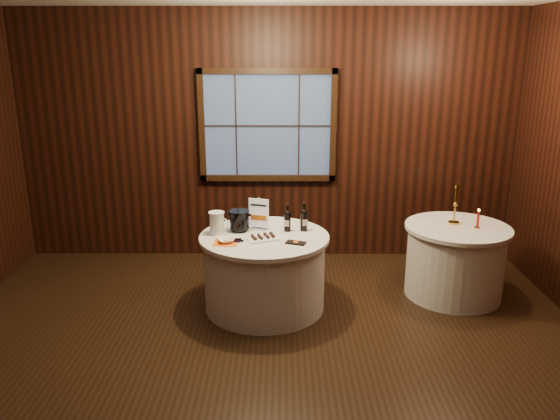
{
  "coord_description": "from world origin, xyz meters",
  "views": [
    {
      "loc": [
        0.17,
        -4.07,
        2.53
      ],
      "look_at": [
        0.16,
        0.9,
        1.06
      ],
      "focal_mm": 35.0,
      "sensor_mm": 36.0,
      "label": 1
    }
  ],
  "objects_px": {
    "red_candle": "(478,221)",
    "port_bottle_right": "(304,219)",
    "port_bottle_left": "(287,219)",
    "grape_bunch": "(238,240)",
    "ice_bucket": "(239,220)",
    "glass_pitcher": "(217,223)",
    "main_table": "(265,271)",
    "chocolate_plate": "(263,237)",
    "cracker_bowl": "(226,240)",
    "sign_stand": "(259,219)",
    "chocolate_box": "(296,243)",
    "side_table": "(455,261)",
    "brass_candlestick": "(455,210)"
  },
  "relations": [
    {
      "from": "port_bottle_right",
      "to": "cracker_bowl",
      "type": "bearing_deg",
      "value": -173.2
    },
    {
      "from": "side_table",
      "to": "cracker_bowl",
      "type": "distance_m",
      "value": 2.45
    },
    {
      "from": "main_table",
      "to": "chocolate_plate",
      "type": "height_order",
      "value": "chocolate_plate"
    },
    {
      "from": "main_table",
      "to": "port_bottle_left",
      "type": "height_order",
      "value": "port_bottle_left"
    },
    {
      "from": "cracker_bowl",
      "to": "brass_candlestick",
      "type": "bearing_deg",
      "value": 14.22
    },
    {
      "from": "main_table",
      "to": "cracker_bowl",
      "type": "xyz_separation_m",
      "value": [
        -0.36,
        -0.21,
        0.4
      ]
    },
    {
      "from": "sign_stand",
      "to": "chocolate_box",
      "type": "relative_size",
      "value": 1.82
    },
    {
      "from": "sign_stand",
      "to": "port_bottle_right",
      "type": "height_order",
      "value": "sign_stand"
    },
    {
      "from": "port_bottle_left",
      "to": "grape_bunch",
      "type": "relative_size",
      "value": 1.92
    },
    {
      "from": "grape_bunch",
      "to": "cracker_bowl",
      "type": "bearing_deg",
      "value": -169.8
    },
    {
      "from": "port_bottle_right",
      "to": "grape_bunch",
      "type": "distance_m",
      "value": 0.73
    },
    {
      "from": "main_table",
      "to": "port_bottle_left",
      "type": "bearing_deg",
      "value": 31.23
    },
    {
      "from": "port_bottle_left",
      "to": "grape_bunch",
      "type": "height_order",
      "value": "port_bottle_left"
    },
    {
      "from": "grape_bunch",
      "to": "glass_pitcher",
      "type": "height_order",
      "value": "glass_pitcher"
    },
    {
      "from": "chocolate_plate",
      "to": "brass_candlestick",
      "type": "xyz_separation_m",
      "value": [
        1.99,
        0.5,
        0.13
      ]
    },
    {
      "from": "chocolate_plate",
      "to": "red_candle",
      "type": "height_order",
      "value": "red_candle"
    },
    {
      "from": "port_bottle_right",
      "to": "chocolate_box",
      "type": "relative_size",
      "value": 1.58
    },
    {
      "from": "main_table",
      "to": "cracker_bowl",
      "type": "height_order",
      "value": "cracker_bowl"
    },
    {
      "from": "glass_pitcher",
      "to": "port_bottle_right",
      "type": "bearing_deg",
      "value": 26.61
    },
    {
      "from": "grape_bunch",
      "to": "chocolate_box",
      "type": "bearing_deg",
      "value": -4.57
    },
    {
      "from": "side_table",
      "to": "glass_pitcher",
      "type": "distance_m",
      "value": 2.53
    },
    {
      "from": "chocolate_box",
      "to": "chocolate_plate",
      "type": "bearing_deg",
      "value": 178.59
    },
    {
      "from": "port_bottle_left",
      "to": "port_bottle_right",
      "type": "height_order",
      "value": "port_bottle_right"
    },
    {
      "from": "grape_bunch",
      "to": "cracker_bowl",
      "type": "xyz_separation_m",
      "value": [
        -0.12,
        -0.02,
        0.0
      ]
    },
    {
      "from": "ice_bucket",
      "to": "red_candle",
      "type": "height_order",
      "value": "ice_bucket"
    },
    {
      "from": "chocolate_box",
      "to": "cracker_bowl",
      "type": "relative_size",
      "value": 1.25
    },
    {
      "from": "red_candle",
      "to": "port_bottle_right",
      "type": "bearing_deg",
      "value": -177.36
    },
    {
      "from": "port_bottle_right",
      "to": "chocolate_plate",
      "type": "height_order",
      "value": "port_bottle_right"
    },
    {
      "from": "chocolate_plate",
      "to": "chocolate_box",
      "type": "relative_size",
      "value": 1.95
    },
    {
      "from": "main_table",
      "to": "grape_bunch",
      "type": "relative_size",
      "value": 8.71
    },
    {
      "from": "main_table",
      "to": "grape_bunch",
      "type": "distance_m",
      "value": 0.5
    },
    {
      "from": "port_bottle_left",
      "to": "cracker_bowl",
      "type": "distance_m",
      "value": 0.69
    },
    {
      "from": "port_bottle_left",
      "to": "grape_bunch",
      "type": "bearing_deg",
      "value": -132.19
    },
    {
      "from": "ice_bucket",
      "to": "glass_pitcher",
      "type": "distance_m",
      "value": 0.23
    },
    {
      "from": "main_table",
      "to": "chocolate_box",
      "type": "xyz_separation_m",
      "value": [
        0.3,
        -0.23,
        0.39
      ]
    },
    {
      "from": "grape_bunch",
      "to": "glass_pitcher",
      "type": "relative_size",
      "value": 0.66
    },
    {
      "from": "main_table",
      "to": "ice_bucket",
      "type": "bearing_deg",
      "value": 150.97
    },
    {
      "from": "port_bottle_left",
      "to": "port_bottle_right",
      "type": "distance_m",
      "value": 0.17
    },
    {
      "from": "glass_pitcher",
      "to": "red_candle",
      "type": "xyz_separation_m",
      "value": [
        2.64,
        0.18,
        -0.03
      ]
    },
    {
      "from": "ice_bucket",
      "to": "grape_bunch",
      "type": "xyz_separation_m",
      "value": [
        0.01,
        -0.33,
        -0.09
      ]
    },
    {
      "from": "ice_bucket",
      "to": "glass_pitcher",
      "type": "xyz_separation_m",
      "value": [
        -0.21,
        -0.09,
        0.0
      ]
    },
    {
      "from": "sign_stand",
      "to": "port_bottle_left",
      "type": "xyz_separation_m",
      "value": [
        0.28,
        -0.04,
        0.01
      ]
    },
    {
      "from": "grape_bunch",
      "to": "red_candle",
      "type": "xyz_separation_m",
      "value": [
        2.41,
        0.42,
        0.06
      ]
    },
    {
      "from": "side_table",
      "to": "main_table",
      "type": "bearing_deg",
      "value": -171.47
    },
    {
      "from": "sign_stand",
      "to": "brass_candlestick",
      "type": "distance_m",
      "value": 2.04
    },
    {
      "from": "red_candle",
      "to": "sign_stand",
      "type": "bearing_deg",
      "value": -178.7
    },
    {
      "from": "chocolate_box",
      "to": "cracker_bowl",
      "type": "distance_m",
      "value": 0.66
    },
    {
      "from": "sign_stand",
      "to": "port_bottle_left",
      "type": "bearing_deg",
      "value": 7.9
    },
    {
      "from": "port_bottle_right",
      "to": "cracker_bowl",
      "type": "xyz_separation_m",
      "value": [
        -0.75,
        -0.36,
        -0.1
      ]
    },
    {
      "from": "port_bottle_right",
      "to": "grape_bunch",
      "type": "height_order",
      "value": "port_bottle_right"
    }
  ]
}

